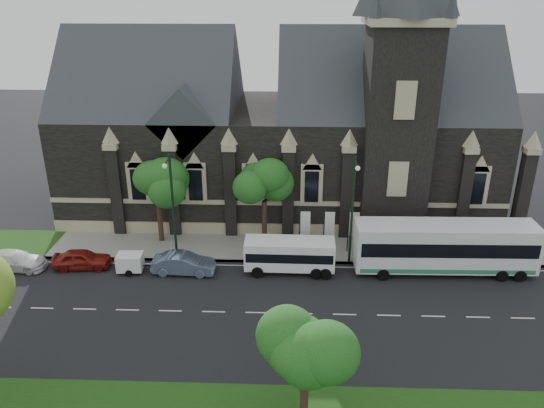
{
  "coord_description": "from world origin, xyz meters",
  "views": [
    {
      "loc": [
        5.13,
        -30.44,
        20.92
      ],
      "look_at": [
        3.81,
        6.0,
        5.6
      ],
      "focal_mm": 34.87,
      "sensor_mm": 36.0,
      "label": 1
    }
  ],
  "objects_px": {
    "street_lamp_near": "(353,205)",
    "car_far_white": "(14,260)",
    "tree_park_east": "(309,345)",
    "car_far_red": "(82,259)",
    "banner_flag_right": "(352,227)",
    "shuttle_bus": "(290,254)",
    "box_trailer": "(130,262)",
    "banner_flag_left": "(303,226)",
    "tree_walk_right": "(267,180)",
    "tree_walk_left": "(159,179)",
    "banner_flag_center": "(328,227)",
    "sedan": "(184,264)",
    "street_lamp_mid": "(172,203)",
    "tour_coach": "(445,246)"
  },
  "relations": [
    {
      "from": "tree_park_east",
      "to": "tree_walk_left",
      "type": "xyz_separation_m",
      "value": [
        -11.97,
        20.03,
        1.12
      ]
    },
    {
      "from": "banner_flag_right",
      "to": "car_far_red",
      "type": "height_order",
      "value": "banner_flag_right"
    },
    {
      "from": "box_trailer",
      "to": "car_far_white",
      "type": "distance_m",
      "value": 9.28
    },
    {
      "from": "tour_coach",
      "to": "box_trailer",
      "type": "xyz_separation_m",
      "value": [
        -24.35,
        -0.98,
        -1.33
      ]
    },
    {
      "from": "tour_coach",
      "to": "box_trailer",
      "type": "height_order",
      "value": "tour_coach"
    },
    {
      "from": "street_lamp_near",
      "to": "car_far_white",
      "type": "distance_m",
      "value": 26.91
    },
    {
      "from": "tree_park_east",
      "to": "tour_coach",
      "type": "height_order",
      "value": "tree_park_east"
    },
    {
      "from": "tour_coach",
      "to": "car_far_white",
      "type": "height_order",
      "value": "tour_coach"
    },
    {
      "from": "street_lamp_mid",
      "to": "car_far_red",
      "type": "xyz_separation_m",
      "value": [
        -7.22,
        -1.37,
        -4.35
      ]
    },
    {
      "from": "tree_walk_right",
      "to": "tree_walk_left",
      "type": "relative_size",
      "value": 1.02
    },
    {
      "from": "tree_walk_right",
      "to": "box_trailer",
      "type": "relative_size",
      "value": 2.74
    },
    {
      "from": "box_trailer",
      "to": "street_lamp_mid",
      "type": "bearing_deg",
      "value": 26.87
    },
    {
      "from": "sedan",
      "to": "car_far_white",
      "type": "height_order",
      "value": "sedan"
    },
    {
      "from": "banner_flag_left",
      "to": "car_far_white",
      "type": "xyz_separation_m",
      "value": [
        -22.78,
        -3.61,
        -1.65
      ]
    },
    {
      "from": "banner_flag_left",
      "to": "box_trailer",
      "type": "xyz_separation_m",
      "value": [
        -13.5,
        -3.78,
        -1.53
      ]
    },
    {
      "from": "car_far_white",
      "to": "car_far_red",
      "type": "bearing_deg",
      "value": -83.29
    },
    {
      "from": "shuttle_bus",
      "to": "street_lamp_mid",
      "type": "bearing_deg",
      "value": 172.47
    },
    {
      "from": "banner_flag_center",
      "to": "tour_coach",
      "type": "xyz_separation_m",
      "value": [
        8.84,
        -2.8,
        -0.2
      ]
    },
    {
      "from": "tour_coach",
      "to": "car_far_red",
      "type": "distance_m",
      "value": 28.4
    },
    {
      "from": "street_lamp_near",
      "to": "sedan",
      "type": "bearing_deg",
      "value": -171.74
    },
    {
      "from": "banner_flag_left",
      "to": "banner_flag_center",
      "type": "xyz_separation_m",
      "value": [
        2.0,
        0.0,
        0.0
      ]
    },
    {
      "from": "banner_flag_right",
      "to": "street_lamp_near",
      "type": "bearing_deg",
      "value": -98.56
    },
    {
      "from": "tree_park_east",
      "to": "banner_flag_left",
      "type": "bearing_deg",
      "value": 89.65
    },
    {
      "from": "street_lamp_mid",
      "to": "banner_flag_left",
      "type": "height_order",
      "value": "street_lamp_mid"
    },
    {
      "from": "tree_walk_left",
      "to": "sedan",
      "type": "relative_size",
      "value": 1.56
    },
    {
      "from": "banner_flag_center",
      "to": "car_far_white",
      "type": "relative_size",
      "value": 0.79
    },
    {
      "from": "street_lamp_mid",
      "to": "shuttle_bus",
      "type": "height_order",
      "value": "street_lamp_mid"
    },
    {
      "from": "street_lamp_near",
      "to": "car_far_white",
      "type": "xyz_separation_m",
      "value": [
        -26.49,
        -1.71,
        -4.38
      ]
    },
    {
      "from": "tour_coach",
      "to": "shuttle_bus",
      "type": "height_order",
      "value": "tour_coach"
    },
    {
      "from": "banner_flag_center",
      "to": "sedan",
      "type": "height_order",
      "value": "banner_flag_center"
    },
    {
      "from": "banner_flag_center",
      "to": "shuttle_bus",
      "type": "bearing_deg",
      "value": -133.44
    },
    {
      "from": "tree_walk_right",
      "to": "banner_flag_center",
      "type": "xyz_separation_m",
      "value": [
        5.08,
        -1.71,
        -3.43
      ]
    },
    {
      "from": "banner_flag_right",
      "to": "car_far_red",
      "type": "xyz_separation_m",
      "value": [
        -21.51,
        -3.28,
        -1.62
      ]
    },
    {
      "from": "car_far_red",
      "to": "box_trailer",
      "type": "bearing_deg",
      "value": -101.8
    },
    {
      "from": "tree_walk_left",
      "to": "banner_flag_center",
      "type": "xyz_separation_m",
      "value": [
        14.08,
        -1.7,
        -3.35
      ]
    },
    {
      "from": "banner_flag_right",
      "to": "shuttle_bus",
      "type": "xyz_separation_m",
      "value": [
        -5.08,
        -3.25,
        -0.83
      ]
    },
    {
      "from": "box_trailer",
      "to": "banner_flag_left",
      "type": "bearing_deg",
      "value": 12.3
    },
    {
      "from": "tree_park_east",
      "to": "car_far_red",
      "type": "distance_m",
      "value": 23.32
    },
    {
      "from": "tour_coach",
      "to": "box_trailer",
      "type": "bearing_deg",
      "value": -178.63
    },
    {
      "from": "banner_flag_left",
      "to": "banner_flag_right",
      "type": "relative_size",
      "value": 1.0
    },
    {
      "from": "box_trailer",
      "to": "tree_walk_right",
      "type": "bearing_deg",
      "value": 24.43
    },
    {
      "from": "banner_flag_right",
      "to": "car_far_red",
      "type": "bearing_deg",
      "value": -171.34
    },
    {
      "from": "tree_walk_right",
      "to": "sedan",
      "type": "xyz_separation_m",
      "value": [
        -6.23,
        -5.51,
        -5.01
      ]
    },
    {
      "from": "tree_walk_right",
      "to": "sedan",
      "type": "distance_m",
      "value": 9.71
    },
    {
      "from": "tree_walk_left",
      "to": "banner_flag_right",
      "type": "xyz_separation_m",
      "value": [
        16.08,
        -1.7,
        -3.35
      ]
    },
    {
      "from": "tree_walk_left",
      "to": "box_trailer",
      "type": "bearing_deg",
      "value": -104.49
    },
    {
      "from": "banner_flag_center",
      "to": "shuttle_bus",
      "type": "height_order",
      "value": "banner_flag_center"
    },
    {
      "from": "banner_flag_center",
      "to": "tour_coach",
      "type": "distance_m",
      "value": 9.28
    },
    {
      "from": "tree_walk_right",
      "to": "banner_flag_right",
      "type": "xyz_separation_m",
      "value": [
        7.08,
        -1.71,
        -3.43
      ]
    },
    {
      "from": "banner_flag_right",
      "to": "car_far_white",
      "type": "height_order",
      "value": "banner_flag_right"
    }
  ]
}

